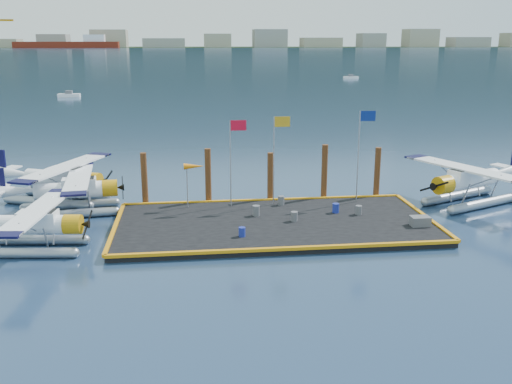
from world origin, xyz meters
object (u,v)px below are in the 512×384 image
Objects in this scene: drum_3 at (242,232)px; windsock at (194,167)px; drum_1 at (294,216)px; crate at (420,221)px; piling_2 at (270,178)px; piling_4 at (377,174)px; flagpole_yellow at (277,147)px; drum_2 at (359,210)px; piling_0 at (144,181)px; drum_0 at (256,211)px; piling_1 at (208,178)px; drum_4 at (336,208)px; seaplane_b at (74,192)px; seaplane_d at (468,183)px; seaplane_a at (32,227)px; seaplane_c at (61,181)px; drum_5 at (281,201)px; flagpole_blue at (362,143)px; piling_3 at (324,174)px; flagpole_red at (233,150)px.

windsock is at bearing 112.55° from drum_3.
drum_1 is 7.85m from crate.
piling_4 is (8.00, 0.00, 0.10)m from piling_2.
drum_1 is 5.51m from flagpole_yellow.
piling_0 is (-14.27, 4.64, 1.30)m from drum_2.
drum_0 is 0.16× the size of piling_1.
flagpole_yellow reaches higher than piling_2.
drum_4 reaches higher than crate.
drum_4 is 9.39m from piling_1.
seaplane_d is at bearing 81.62° from seaplane_b.
drum_2 is 4.14m from crate.
drum_2 is at bearing -120.48° from piling_4.
piling_2 reaches higher than drum_0.
seaplane_b is at bearing -176.72° from piling_2.
drum_4 is (18.59, 3.98, -0.71)m from seaplane_a.
seaplane_d is at bearing 104.67° from seaplane_c.
seaplane_b is 13.78m from piling_2.
seaplane_a is at bearing -156.75° from flagpole_yellow.
piling_2 reaches higher than drum_5.
seaplane_d is 16.86× the size of drum_2.
flagpole_blue reaches higher than drum_2.
drum_0 is 0.22× the size of windsock.
drum_3 is 7.83m from drum_4.
piling_3 is at bearing 0.00° from piling_2.
seaplane_c reaches higher than drum_2.
drum_0 is at bearing -162.21° from flagpole_blue.
seaplane_c is 8.65× the size of crate.
drum_5 is at bearing 144.81° from crate.
piling_2 is at bearing 87.19° from seaplane_b.
seaplane_c is at bearing 161.45° from piling_0.
drum_1 is at bearing 86.81° from seaplane_c.
piling_3 is (13.00, 0.00, 0.15)m from piling_0.
piling_4 reaches higher than windsock.
crate is (-5.82, -5.45, -0.94)m from seaplane_d.
drum_4 is 0.10× the size of flagpole_blue.
windsock reaches higher than drum_4.
piling_1 reaches higher than piling_2.
crate is at bearing -36.27° from drum_4.
piling_1 is at bearing 180.00° from piling_4.
drum_3 is 10.24m from piling_0.
flagpole_yellow is (3.00, 0.00, 0.12)m from flagpole_red.
seaplane_a is 13.51× the size of drum_0.
piling_4 is (7.80, 1.60, -2.51)m from flagpole_yellow.
seaplane_c is at bearing 159.16° from windsock.
drum_3 is 0.89× the size of drum_4.
drum_3 is 0.18× the size of windsock.
seaplane_b is 16.01× the size of drum_2.
drum_5 is at bearing 48.27° from drum_0.
flagpole_red is (-8.06, 3.04, 3.69)m from drum_2.
seaplane_d reaches higher than drum_0.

